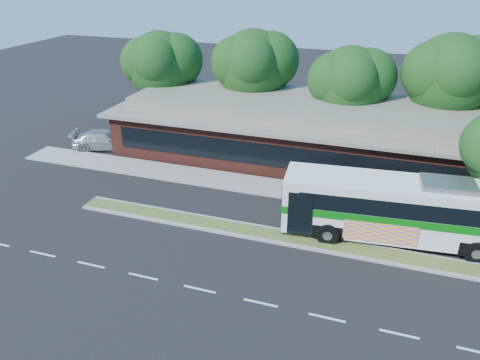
{
  "coord_description": "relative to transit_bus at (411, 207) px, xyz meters",
  "views": [
    {
      "loc": [
        4.49,
        -21.08,
        14.14
      ],
      "look_at": [
        -3.71,
        2.96,
        2.0
      ],
      "focal_mm": 35.0,
      "sensor_mm": 36.0,
      "label": 1
    }
  ],
  "objects": [
    {
      "name": "ground",
      "position": [
        -6.06,
        -2.59,
        -2.1
      ],
      "size": [
        120.0,
        120.0,
        0.0
      ],
      "primitive_type": "plane",
      "color": "black",
      "rests_on": "ground"
    },
    {
      "name": "median_strip",
      "position": [
        -6.06,
        -1.99,
        -2.02
      ],
      "size": [
        26.0,
        1.1,
        0.15
      ],
      "primitive_type": "cube",
      "color": "#4C5D27",
      "rests_on": "ground"
    },
    {
      "name": "sidewalk",
      "position": [
        -6.06,
        3.81,
        -2.04
      ],
      "size": [
        44.0,
        2.6,
        0.12
      ],
      "primitive_type": "cube",
      "color": "gray",
      "rests_on": "ground"
    },
    {
      "name": "parking_lot",
      "position": [
        -24.06,
        7.41,
        -2.09
      ],
      "size": [
        14.0,
        12.0,
        0.01
      ],
      "primitive_type": "cube",
      "color": "black",
      "rests_on": "ground"
    },
    {
      "name": "plaza_building",
      "position": [
        -6.06,
        10.4,
        0.03
      ],
      "size": [
        33.2,
        11.2,
        4.45
      ],
      "color": "#59241C",
      "rests_on": "ground"
    },
    {
      "name": "tree_bg_a",
      "position": [
        -20.64,
        12.55,
        3.77
      ],
      "size": [
        6.47,
        5.8,
        8.63
      ],
      "color": "black",
      "rests_on": "ground"
    },
    {
      "name": "tree_bg_b",
      "position": [
        -12.63,
        13.55,
        4.05
      ],
      "size": [
        6.69,
        6.0,
        9.0
      ],
      "color": "black",
      "rests_on": "ground"
    },
    {
      "name": "tree_bg_c",
      "position": [
        -4.66,
        12.54,
        3.5
      ],
      "size": [
        6.24,
        5.6,
        8.26
      ],
      "color": "black",
      "rests_on": "ground"
    },
    {
      "name": "tree_bg_d",
      "position": [
        2.38,
        13.56,
        4.32
      ],
      "size": [
        6.91,
        6.2,
        9.37
      ],
      "color": "black",
      "rests_on": "ground"
    },
    {
      "name": "transit_bus",
      "position": [
        0.0,
        0.0,
        0.0
      ],
      "size": [
        13.61,
        4.15,
        3.77
      ],
      "rotation": [
        0.0,
        0.0,
        0.09
      ],
      "color": "white",
      "rests_on": "ground"
    },
    {
      "name": "sedan",
      "position": [
        -23.36,
        6.44,
        -1.33
      ],
      "size": [
        5.72,
        3.75,
        1.54
      ],
      "primitive_type": "imported",
      "rotation": [
        0.0,
        0.0,
        1.9
      ],
      "color": "#AAAEB1",
      "rests_on": "ground"
    }
  ]
}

